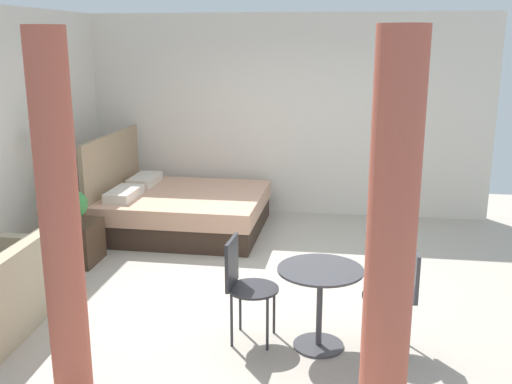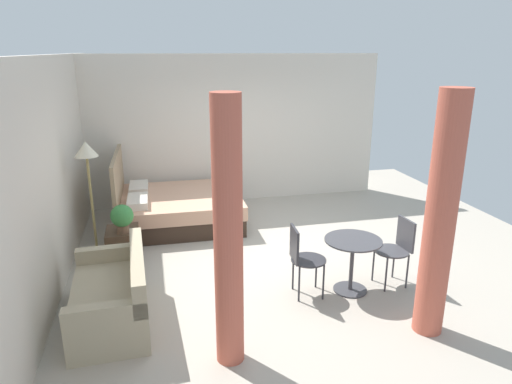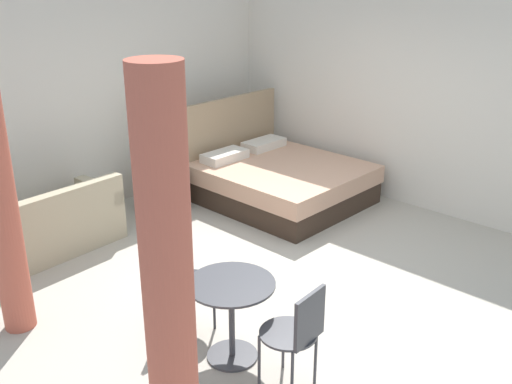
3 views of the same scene
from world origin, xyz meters
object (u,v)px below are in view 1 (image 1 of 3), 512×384
at_px(nightstand, 78,242).
at_px(cafe_chair_near_couch, 243,279).
at_px(floor_lamp, 47,133).
at_px(cafe_chair_near_window, 400,289).
at_px(balcony_table, 320,292).
at_px(bed, 180,209).
at_px(potted_plant, 73,206).

distance_m(nightstand, cafe_chair_near_couch, 2.66).
height_order(floor_lamp, cafe_chair_near_window, floor_lamp).
xyz_separation_m(floor_lamp, cafe_chair_near_window, (-1.76, -3.87, -0.92)).
bearing_deg(nightstand, balcony_table, -118.61).
xyz_separation_m(bed, nightstand, (-1.33, 0.84, -0.06)).
bearing_deg(floor_lamp, nightstand, -122.97).
bearing_deg(cafe_chair_near_window, cafe_chair_near_couch, 90.08).
distance_m(potted_plant, balcony_table, 3.16).
distance_m(bed, nightstand, 1.58).
bearing_deg(cafe_chair_near_window, nightstand, 66.63).
relative_size(bed, nightstand, 3.96).
bearing_deg(balcony_table, cafe_chair_near_couch, 86.42).
height_order(cafe_chair_near_window, cafe_chair_near_couch, cafe_chair_near_couch).
distance_m(potted_plant, cafe_chair_near_window, 3.72).
bearing_deg(potted_plant, cafe_chair_near_window, -112.11).
bearing_deg(bed, nightstand, 147.86).
height_order(bed, nightstand, bed).
height_order(floor_lamp, balcony_table, floor_lamp).
xyz_separation_m(floor_lamp, balcony_table, (-1.80, -3.22, -0.97)).
bearing_deg(cafe_chair_near_couch, cafe_chair_near_window, -89.92).
height_order(bed, cafe_chair_near_window, bed).
height_order(bed, cafe_chair_near_couch, bed).
xyz_separation_m(balcony_table, cafe_chair_near_couch, (0.04, 0.65, 0.06)).
height_order(bed, balcony_table, bed).
distance_m(nightstand, floor_lamp, 1.31).
xyz_separation_m(balcony_table, cafe_chair_near_window, (0.04, -0.64, 0.05)).
bearing_deg(balcony_table, bed, 34.66).
bearing_deg(potted_plant, nightstand, 14.94).
relative_size(bed, balcony_table, 2.95).
xyz_separation_m(nightstand, floor_lamp, (0.26, 0.40, 1.22)).
relative_size(nightstand, balcony_table, 0.75).
distance_m(bed, potted_plant, 1.70).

